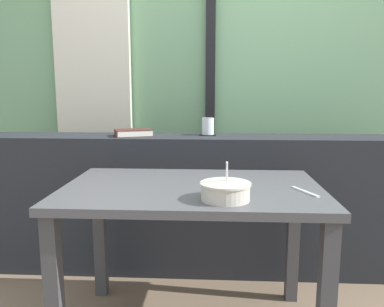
{
  "coord_description": "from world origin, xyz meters",
  "views": [
    {
      "loc": [
        0.03,
        -1.76,
        1.12
      ],
      "look_at": [
        -0.1,
        0.48,
        0.75
      ],
      "focal_mm": 36.25,
      "sensor_mm": 36.0,
      "label": 1
    }
  ],
  "objects_px": {
    "breakfast_table": "(192,209)",
    "fork_utensil": "(305,192)",
    "juice_glass": "(208,127)",
    "coaster_square": "(208,135)",
    "soup_bowl": "(225,191)",
    "closed_book": "(133,133)"
  },
  "relations": [
    {
      "from": "closed_book",
      "to": "juice_glass",
      "type": "bearing_deg",
      "value": 8.0
    },
    {
      "from": "juice_glass",
      "to": "coaster_square",
      "type": "bearing_deg",
      "value": 0.0
    },
    {
      "from": "fork_utensil",
      "to": "closed_book",
      "type": "bearing_deg",
      "value": 116.04
    },
    {
      "from": "juice_glass",
      "to": "soup_bowl",
      "type": "bearing_deg",
      "value": -84.88
    },
    {
      "from": "juice_glass",
      "to": "soup_bowl",
      "type": "relative_size",
      "value": 0.52
    },
    {
      "from": "coaster_square",
      "to": "fork_utensil",
      "type": "distance_m",
      "value": 0.9
    },
    {
      "from": "breakfast_table",
      "to": "juice_glass",
      "type": "bearing_deg",
      "value": 85.29
    },
    {
      "from": "juice_glass",
      "to": "closed_book",
      "type": "bearing_deg",
      "value": -172.0
    },
    {
      "from": "juice_glass",
      "to": "fork_utensil",
      "type": "xyz_separation_m",
      "value": [
        0.41,
        -0.79,
        -0.19
      ]
    },
    {
      "from": "breakfast_table",
      "to": "closed_book",
      "type": "bearing_deg",
      "value": 121.31
    },
    {
      "from": "breakfast_table",
      "to": "coaster_square",
      "type": "height_order",
      "value": "coaster_square"
    },
    {
      "from": "coaster_square",
      "to": "closed_book",
      "type": "distance_m",
      "value": 0.45
    },
    {
      "from": "breakfast_table",
      "to": "juice_glass",
      "type": "relative_size",
      "value": 11.13
    },
    {
      "from": "soup_bowl",
      "to": "breakfast_table",
      "type": "bearing_deg",
      "value": 123.53
    },
    {
      "from": "breakfast_table",
      "to": "fork_utensil",
      "type": "distance_m",
      "value": 0.49
    },
    {
      "from": "coaster_square",
      "to": "fork_utensil",
      "type": "height_order",
      "value": "coaster_square"
    },
    {
      "from": "juice_glass",
      "to": "fork_utensil",
      "type": "bearing_deg",
      "value": -62.22
    },
    {
      "from": "breakfast_table",
      "to": "coaster_square",
      "type": "distance_m",
      "value": 0.75
    },
    {
      "from": "coaster_square",
      "to": "fork_utensil",
      "type": "bearing_deg",
      "value": -62.22
    },
    {
      "from": "soup_bowl",
      "to": "coaster_square",
      "type": "bearing_deg",
      "value": 95.12
    },
    {
      "from": "breakfast_table",
      "to": "soup_bowl",
      "type": "height_order",
      "value": "soup_bowl"
    },
    {
      "from": "breakfast_table",
      "to": "fork_utensil",
      "type": "xyz_separation_m",
      "value": [
        0.47,
        -0.08,
        0.11
      ]
    }
  ]
}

